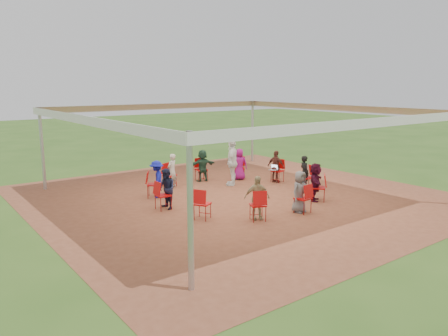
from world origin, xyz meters
TOP-DOWN VIEW (x-y plane):
  - ground at (0.00, 0.00)m, footprint 80.00×80.00m
  - dirt_patch at (0.00, 0.00)m, footprint 13.00×13.00m
  - tent at (0.00, 0.00)m, footprint 10.33×10.33m
  - chair_0 at (2.70, 0.76)m, footprint 0.54×0.52m
  - chair_1 at (1.87, 2.10)m, footprint 0.61×0.61m
  - chair_2 at (0.44, 2.77)m, footprint 0.48×0.50m
  - chair_3 at (-1.13, 2.57)m, footprint 0.56×0.57m
  - chair_4 at (-2.34, 1.55)m, footprint 0.60×0.59m
  - chair_5 at (-2.81, 0.04)m, footprint 0.45×0.43m
  - chair_6 at (-2.38, -1.49)m, footprint 0.60×0.59m
  - chair_7 at (-1.20, -2.54)m, footprint 0.57×0.58m
  - chair_8 at (0.36, -2.78)m, footprint 0.47×0.49m
  - chair_9 at (1.81, -2.15)m, footprint 0.60×0.61m
  - chair_10 at (2.68, -0.83)m, footprint 0.54×0.53m
  - person_seated_0 at (2.59, 0.72)m, footprint 0.57×0.82m
  - person_seated_1 at (1.79, 2.01)m, footprint 0.69×0.67m
  - person_seated_2 at (0.42, 2.66)m, footprint 1.23×0.62m
  - person_seated_3 at (-1.09, 2.46)m, footprint 0.54×0.46m
  - person_seated_4 at (-2.24, 1.48)m, footprint 0.79×0.91m
  - person_seated_5 at (-2.69, 0.03)m, footprint 0.36×0.62m
  - person_seated_6 at (-1.15, -2.43)m, footprint 0.83×0.66m
  - person_seated_7 at (0.35, -2.67)m, footprint 0.66×0.42m
  - person_seated_8 at (1.73, -2.05)m, footprint 1.18×1.09m
  - person_seated_9 at (2.57, -0.79)m, footprint 0.43×0.53m
  - standing_person at (0.93, 1.39)m, footprint 1.11×1.10m
  - cable_coil at (0.86, -0.16)m, footprint 0.34×0.34m
  - laptop at (2.43, 0.68)m, footprint 0.32×0.36m

SIDE VIEW (x-z plane):
  - ground at x=0.00m, z-range 0.00..0.00m
  - dirt_patch at x=0.00m, z-range 0.01..0.01m
  - cable_coil at x=0.86m, z-range 0.01..0.03m
  - chair_0 at x=2.70m, z-range 0.00..0.90m
  - chair_1 at x=1.87m, z-range 0.00..0.90m
  - chair_2 at x=0.44m, z-range 0.00..0.90m
  - chair_3 at x=-1.13m, z-range 0.00..0.90m
  - chair_4 at x=-2.34m, z-range 0.00..0.90m
  - chair_5 at x=-2.81m, z-range 0.00..0.90m
  - chair_6 at x=-2.38m, z-range 0.00..0.90m
  - chair_7 at x=-1.20m, z-range 0.00..0.90m
  - chair_8 at x=0.36m, z-range 0.00..0.90m
  - chair_9 at x=1.81m, z-range 0.00..0.90m
  - chair_10 at x=2.68m, z-range 0.00..0.90m
  - laptop at x=2.43m, z-range 0.49..0.71m
  - person_seated_0 at x=2.59m, z-range 0.01..1.27m
  - person_seated_1 at x=1.79m, z-range 0.01..1.27m
  - person_seated_2 at x=0.42m, z-range 0.01..1.27m
  - person_seated_3 at x=-1.09m, z-range 0.01..1.27m
  - person_seated_4 at x=-2.24m, z-range 0.01..1.27m
  - person_seated_5 at x=-2.69m, z-range 0.01..1.27m
  - person_seated_6 at x=-1.15m, z-range 0.01..1.27m
  - person_seated_7 at x=0.35m, z-range 0.01..1.27m
  - person_seated_8 at x=1.73m, z-range 0.01..1.27m
  - person_seated_9 at x=2.57m, z-range 0.01..1.27m
  - standing_person at x=0.93m, z-range 0.01..1.77m
  - tent at x=0.00m, z-range 0.87..3.87m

